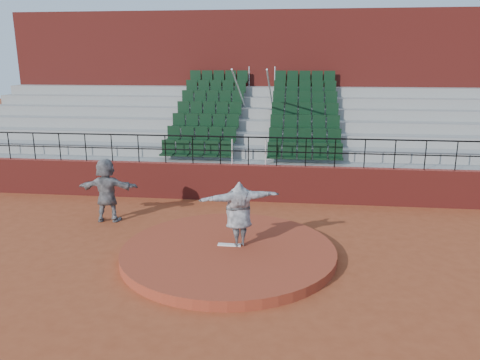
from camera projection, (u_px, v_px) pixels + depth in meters
The scene contains 9 objects.
ground at pixel (229, 257), 12.08m from camera, with size 90.00×90.00×0.00m, color brown.
pitchers_mound at pixel (229, 252), 12.04m from camera, with size 5.50×5.50×0.25m, color maroon.
pitching_rubber at pixel (229, 245), 12.15m from camera, with size 0.60×0.15×0.03m, color white.
boundary_wall at pixel (248, 183), 16.72m from camera, with size 24.00×0.30×1.30m, color maroon.
wall_railing at pixel (248, 145), 16.37m from camera, with size 24.04×0.05×1.03m.
seating_deck at pixel (257, 143), 20.02m from camera, with size 24.00×5.97×4.63m.
press_box_facade at pixel (264, 88), 23.29m from camera, with size 24.00×3.00×7.10m, color maroon.
pitcher at pixel (239, 214), 11.96m from camera, with size 2.11×0.57×1.72m, color black.
fielder at pixel (107, 190), 14.49m from camera, with size 1.86×0.59×2.01m, color black.
Camera 1 is at (1.62, -11.07, 4.97)m, focal length 35.00 mm.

